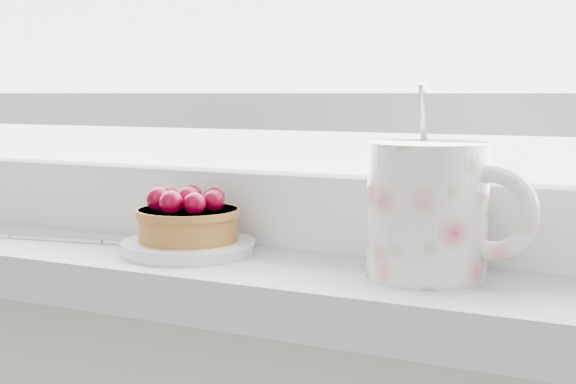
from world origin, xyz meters
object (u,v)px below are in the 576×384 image
Objects in this scene: floral_mug at (432,207)px; fork at (88,240)px; raspberry_tart at (188,218)px; saucer at (189,247)px.

floral_mug is 0.70× the size of fork.
floral_mug is 0.35m from fork.
raspberry_tart is at bearing -0.92° from fork.
raspberry_tart is at bearing -163.61° from saucer.
fork is (-0.12, 0.00, -0.00)m from saucer.
saucer is 0.12m from fork.
raspberry_tart reaches higher than fork.
fork is at bearing 179.14° from saucer.
floral_mug reaches higher than raspberry_tart.
saucer is 1.29× the size of raspberry_tart.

